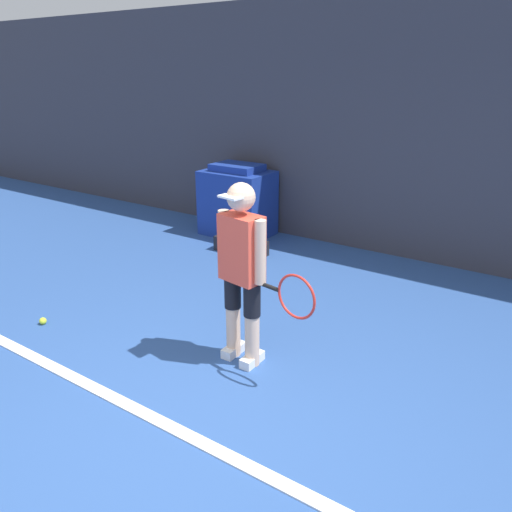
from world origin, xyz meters
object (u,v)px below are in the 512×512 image
(tennis_player, at_px, (243,268))
(tennis_ball, at_px, (43,321))
(equipment_bag, at_px, (241,246))
(covered_chair, at_px, (238,201))

(tennis_player, height_order, tennis_ball, tennis_player)
(tennis_ball, relative_size, equipment_bag, 0.09)
(covered_chair, relative_size, equipment_bag, 1.41)
(tennis_player, distance_m, tennis_ball, 2.19)
(tennis_ball, relative_size, covered_chair, 0.07)
(tennis_player, bearing_deg, equipment_bag, 135.45)
(tennis_ball, xyz_separation_m, equipment_bag, (0.42, 2.68, 0.06))
(equipment_bag, bearing_deg, covered_chair, 128.75)
(tennis_player, relative_size, equipment_bag, 2.06)
(equipment_bag, bearing_deg, tennis_player, -53.81)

